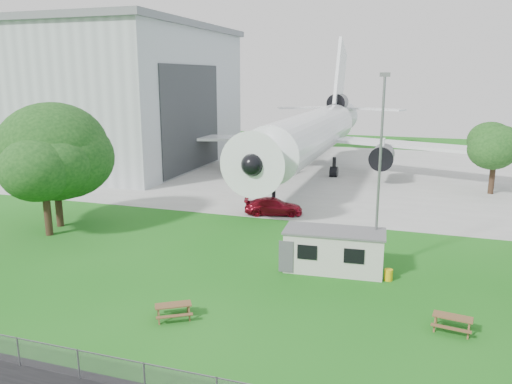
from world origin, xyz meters
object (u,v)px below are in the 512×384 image
(site_cabin, at_px, (334,250))
(picnic_west, at_px, (174,318))
(hangar, at_px, (66,94))
(airliner, at_px, (314,132))
(picnic_east, at_px, (451,331))

(site_cabin, height_order, picnic_west, site_cabin)
(hangar, relative_size, site_cabin, 6.29)
(site_cabin, bearing_deg, airliner, 104.27)
(hangar, bearing_deg, airliner, -0.22)
(hangar, xyz_separation_m, picnic_west, (37.18, -39.67, -9.41))
(hangar, height_order, picnic_west, hangar)
(picnic_west, bearing_deg, site_cabin, 21.29)
(picnic_west, bearing_deg, airliner, 59.50)
(hangar, relative_size, airliner, 0.90)
(airliner, relative_size, picnic_west, 26.52)
(airliner, height_order, site_cabin, airliner)
(hangar, relative_size, picnic_east, 23.89)
(airliner, height_order, picnic_east, airliner)
(picnic_east, bearing_deg, hangar, 152.26)
(airliner, xyz_separation_m, picnic_west, (1.21, -39.53, -5.27))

